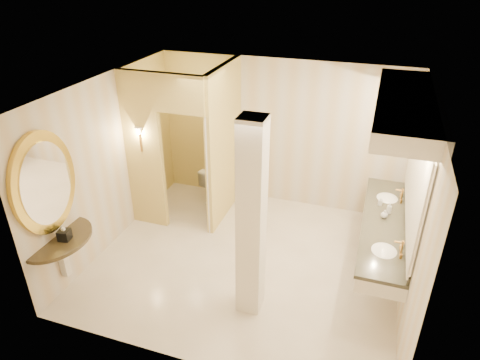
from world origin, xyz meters
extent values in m
plane|color=silver|center=(0.00, 0.00, 0.00)|extent=(4.50, 4.50, 0.00)
plane|color=white|center=(0.00, 0.00, 2.70)|extent=(4.50, 4.50, 0.00)
cube|color=beige|center=(0.00, 2.00, 1.35)|extent=(4.50, 0.02, 2.70)
cube|color=beige|center=(0.00, -2.00, 1.35)|extent=(4.50, 0.02, 2.70)
cube|color=beige|center=(-2.25, 0.00, 1.35)|extent=(0.02, 4.00, 2.70)
cube|color=beige|center=(2.25, 0.00, 1.35)|extent=(0.02, 4.00, 2.70)
cube|color=#EAD87A|center=(-0.80, 1.25, 1.35)|extent=(0.10, 1.50, 2.70)
cube|color=#EAD87A|center=(-1.93, 0.50, 1.35)|extent=(0.65, 0.10, 2.70)
cube|color=#EAD87A|center=(-1.20, 0.50, 2.40)|extent=(0.80, 0.10, 0.60)
cube|color=white|center=(-0.90, 0.89, 1.05)|extent=(0.25, 0.79, 2.10)
cylinder|color=#B7803A|center=(-1.93, 0.43, 1.55)|extent=(0.03, 0.03, 0.30)
cone|color=white|center=(-1.93, 0.43, 1.75)|extent=(0.14, 0.14, 0.14)
cube|color=white|center=(1.95, 0.40, 0.73)|extent=(0.60, 2.59, 0.24)
cube|color=black|center=(1.95, 0.40, 0.85)|extent=(0.64, 2.63, 0.05)
cube|color=black|center=(2.23, 0.40, 0.92)|extent=(0.03, 2.59, 0.10)
ellipsoid|color=white|center=(1.95, -0.30, 0.83)|extent=(0.40, 0.44, 0.15)
cylinder|color=#B7803A|center=(2.15, -0.30, 0.96)|extent=(0.03, 0.03, 0.22)
ellipsoid|color=white|center=(1.95, 1.10, 0.83)|extent=(0.40, 0.44, 0.15)
cylinder|color=#B7803A|center=(2.15, 1.10, 0.96)|extent=(0.03, 0.03, 0.22)
cube|color=white|center=(2.23, 0.40, 1.70)|extent=(0.03, 2.59, 1.40)
cube|color=white|center=(1.95, 0.40, 2.59)|extent=(0.75, 2.79, 0.22)
cylinder|color=black|center=(-2.23, -1.40, 0.85)|extent=(1.06, 1.06, 0.05)
cube|color=white|center=(-2.19, -1.40, 0.55)|extent=(0.10, 0.10, 0.60)
cylinder|color=gold|center=(-2.21, -1.40, 1.70)|extent=(0.07, 1.06, 1.06)
cylinder|color=white|center=(-2.17, -1.40, 1.70)|extent=(0.02, 0.85, 0.85)
cube|color=white|center=(0.35, -0.90, 1.35)|extent=(0.31, 0.31, 2.70)
cube|color=black|center=(-2.08, -1.40, 0.95)|extent=(0.17, 0.17, 0.15)
imported|color=white|center=(-1.10, 1.62, 0.35)|extent=(0.57, 0.77, 0.70)
imported|color=beige|center=(1.85, 0.85, 0.94)|extent=(0.07, 0.07, 0.13)
imported|color=silver|center=(1.92, 0.50, 0.94)|extent=(0.13, 0.13, 0.13)
imported|color=#C6B28C|center=(1.98, 0.63, 0.97)|extent=(0.08, 0.08, 0.18)
camera|label=1|loc=(1.60, -5.06, 4.24)|focal=32.00mm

